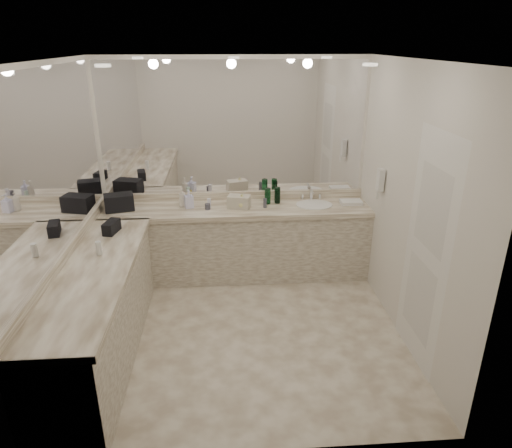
{
  "coord_description": "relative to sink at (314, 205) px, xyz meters",
  "views": [
    {
      "loc": [
        -0.13,
        -3.92,
        2.75
      ],
      "look_at": [
        0.19,
        0.4,
        1.0
      ],
      "focal_mm": 32.0,
      "sensor_mm": 36.0,
      "label": 1
    }
  ],
  "objects": [
    {
      "name": "backsplash_left",
      "position": [
        -2.53,
        -1.2,
        0.05
      ],
      "size": [
        0.04,
        3.0,
        0.1
      ],
      "primitive_type": "cube",
      "color": "#F1E5CD",
      "rests_on": "vanity_left_top"
    },
    {
      "name": "mirror_back",
      "position": [
        -0.95,
        0.29,
        0.88
      ],
      "size": [
        3.12,
        0.01,
        1.55
      ],
      "primitive_type": "cube",
      "color": "white",
      "rests_on": "wall_back"
    },
    {
      "name": "wall_phone",
      "position": [
        0.61,
        -0.5,
        0.46
      ],
      "size": [
        0.06,
        0.1,
        0.24
      ],
      "primitive_type": "cube",
      "color": "white",
      "rests_on": "wall_right"
    },
    {
      "name": "amenity_bottle_3",
      "position": [
        -1.52,
        0.05,
        0.04
      ],
      "size": [
        0.06,
        0.06,
        0.07
      ],
      "primitive_type": "cylinder",
      "color": "#F2D84C",
      "rests_on": "vanity_back_top"
    },
    {
      "name": "cream_cosmetic_case",
      "position": [
        -0.91,
        -0.03,
        0.08
      ],
      "size": [
        0.29,
        0.22,
        0.15
      ],
      "primitive_type": "cube",
      "rotation": [
        0.0,
        0.0,
        -0.26
      ],
      "color": "beige",
      "rests_on": "vanity_back_top"
    },
    {
      "name": "amenity_bottle_0",
      "position": [
        -1.54,
        0.11,
        0.06
      ],
      "size": [
        0.05,
        0.05,
        0.11
      ],
      "primitive_type": "cylinder",
      "color": "silver",
      "rests_on": "vanity_back_top"
    },
    {
      "name": "amenity_bottle_6",
      "position": [
        -1.26,
        0.0,
        0.06
      ],
      "size": [
        0.05,
        0.05,
        0.11
      ],
      "primitive_type": "cylinder",
      "color": "silver",
      "rests_on": "vanity_back_top"
    },
    {
      "name": "green_bottle_0",
      "position": [
        -0.56,
        0.09,
        0.1
      ],
      "size": [
        0.07,
        0.07,
        0.19
      ],
      "primitive_type": "cylinder",
      "color": "#14552B",
      "rests_on": "vanity_back_top"
    },
    {
      "name": "soap_bottle_a",
      "position": [
        -1.58,
        0.06,
        0.12
      ],
      "size": [
        0.09,
        0.09,
        0.22
      ],
      "primitive_type": "imported",
      "rotation": [
        0.0,
        0.0,
        -0.08
      ],
      "color": "silver",
      "rests_on": "vanity_back_top"
    },
    {
      "name": "sink",
      "position": [
        0.0,
        0.0,
        0.0
      ],
      "size": [
        0.44,
        0.44,
        0.03
      ],
      "primitive_type": "cylinder",
      "color": "white",
      "rests_on": "vanity_back_top"
    },
    {
      "name": "backsplash_back",
      "position": [
        -0.95,
        0.28,
        0.05
      ],
      "size": [
        3.2,
        0.04,
        0.1
      ],
      "primitive_type": "cube",
      "color": "#F1E5CD",
      "rests_on": "vanity_back_top"
    },
    {
      "name": "amenity_bottle_7",
      "position": [
        -0.83,
        -0.02,
        0.06
      ],
      "size": [
        0.04,
        0.04,
        0.1
      ],
      "primitive_type": "cylinder",
      "color": "#3F3F4C",
      "rests_on": "vanity_back_top"
    },
    {
      "name": "faucet",
      "position": [
        0.0,
        0.21,
        0.07
      ],
      "size": [
        0.24,
        0.16,
        0.14
      ],
      "primitive_type": "cube",
      "color": "silver",
      "rests_on": "vanity_back_top"
    },
    {
      "name": "black_toiletry_bag",
      "position": [
        -2.3,
        -0.01,
        0.1
      ],
      "size": [
        0.37,
        0.28,
        0.19
      ],
      "primitive_type": "cube",
      "rotation": [
        0.0,
        0.0,
        0.26
      ],
      "color": "black",
      "rests_on": "vanity_back_top"
    },
    {
      "name": "vanity_back_base",
      "position": [
        -0.95,
        0.0,
        -0.48
      ],
      "size": [
        3.2,
        0.6,
        0.84
      ],
      "primitive_type": "cube",
      "color": "beige",
      "rests_on": "floor"
    },
    {
      "name": "ceiling",
      "position": [
        -0.95,
        -1.2,
        1.71
      ],
      "size": [
        3.2,
        3.2,
        0.0
      ],
      "primitive_type": "plane",
      "color": "white",
      "rests_on": "floor"
    },
    {
      "name": "soap_bottle_b",
      "position": [
        -1.5,
        0.02,
        0.11
      ],
      "size": [
        0.12,
        0.12,
        0.22
      ],
      "primitive_type": "imported",
      "rotation": [
        0.0,
        0.0,
        0.27
      ],
      "color": "#D7D8FC",
      "rests_on": "vanity_back_top"
    },
    {
      "name": "door",
      "position": [
        0.64,
        -1.7,
        0.16
      ],
      "size": [
        0.02,
        0.82,
        2.1
      ],
      "primitive_type": "cube",
      "color": "white",
      "rests_on": "wall_right"
    },
    {
      "name": "vanity_back_top",
      "position": [
        -0.95,
        -0.01,
        -0.03
      ],
      "size": [
        3.2,
        0.64,
        0.06
      ],
      "primitive_type": "cube",
      "color": "#F1E5CD",
      "rests_on": "vanity_back_base"
    },
    {
      "name": "amenity_bottle_2",
      "position": [
        -0.91,
        -0.07,
        0.04
      ],
      "size": [
        0.04,
        0.04,
        0.06
      ],
      "primitive_type": "cylinder",
      "color": "white",
      "rests_on": "vanity_back_top"
    },
    {
      "name": "wall_left",
      "position": [
        -2.55,
        -1.2,
        0.41
      ],
      "size": [
        0.02,
        3.0,
        2.6
      ],
      "primitive_type": "cube",
      "color": "silver",
      "rests_on": "floor"
    },
    {
      "name": "hand_towel",
      "position": [
        0.45,
        0.01,
        0.03
      ],
      "size": [
        0.26,
        0.17,
        0.04
      ],
      "primitive_type": "cube",
      "rotation": [
        0.0,
        0.0,
        -0.02
      ],
      "color": "white",
      "rests_on": "vanity_back_top"
    },
    {
      "name": "wall_right",
      "position": [
        0.65,
        -1.2,
        0.41
      ],
      "size": [
        0.02,
        3.0,
        2.6
      ],
      "primitive_type": "cube",
      "color": "silver",
      "rests_on": "floor"
    },
    {
      "name": "amenity_bottle_5",
      "position": [
        -0.6,
        -0.05,
        0.06
      ],
      "size": [
        0.04,
        0.04,
        0.11
      ],
      "primitive_type": "cylinder",
      "color": "#3F3F4C",
      "rests_on": "vanity_back_top"
    },
    {
      "name": "soap_bottle_c",
      "position": [
        -0.88,
        -0.05,
        0.09
      ],
      "size": [
        0.17,
        0.17,
        0.17
      ],
      "primitive_type": "imported",
      "rotation": [
        0.0,
        0.0,
        0.3
      ],
      "color": "#E5DE8D",
      "rests_on": "vanity_back_top"
    },
    {
      "name": "amenity_bottle_1",
      "position": [
        -1.28,
        -0.06,
        0.04
      ],
      "size": [
        0.06,
        0.06,
        0.07
      ],
      "primitive_type": "cylinder",
      "color": "#3F3F4C",
      "rests_on": "vanity_back_top"
    },
    {
      "name": "wall_back",
      "position": [
        -0.95,
        0.3,
        0.41
      ],
      "size": [
        3.2,
        0.02,
        2.6
      ],
      "primitive_type": "cube",
      "color": "silver",
      "rests_on": "floor"
    },
    {
      "name": "lotion_left",
      "position": [
        -2.25,
        -1.22,
        0.07
      ],
      "size": [
        0.05,
        0.05,
        0.13
      ],
      "primitive_type": "cylinder",
      "color": "white",
      "rests_on": "vanity_left_top"
    },
    {
      "name": "floor",
      "position": [
        -0.95,
        -1.2,
        -0.9
      ],
      "size": [
        3.2,
        3.2,
        0.0
      ],
      "primitive_type": "plane",
      "color": "beige",
      "rests_on": "ground"
    },
    {
      "name": "vanity_left_base",
      "position": [
        -2.25,
        -1.5,
        -0.48
      ],
      "size": [
        0.6,
        2.4,
        0.84
      ],
      "primitive_type": "cube",
      "color": "beige",
      "rests_on": "floor"
    },
    {
      "name": "green_bottle_1",
      "position": [
        -0.43,
        0.15,
        0.1
      ],
      "size": [
        0.07,
        0.07,
        0.18
      ],
      "primitive_type": "cylinder",
      "color": "#14552B",
      "rests_on": "vanity_back_top"
    },
    {
      "name": "vanity_left_top",
      "position": [
        -2.24,
        -1.5,
        -0.03
      ],
      "size": [
        0.64,
        2.42,
        0.06
      ],
      "primitive_type": "cube",
      "color": "#F1E5CD",
      "rests_on": "vanity_left_base"
    },
    {
      "name": "mirror_left",
      "position": [
        -2.54,
        -1.2,
        0.88
      ],
      "size": [
        0.01,
        2.92,
        1.55
      ],
      "primitive_type": "cube",
      "color": "white",
      "rests_on": "wall_left"
    },
    {
      "name": "black_bag_spill",
      "position": [
        -2.25,
        -0.68,
        0.07
      ],
      "size": [
        0.15,
        0.25,
        0.13
      ],
      "primitive_type": "cube",
      "rotation": [
        0.0,
        0.0,
        -0.22
      ],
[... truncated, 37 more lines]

